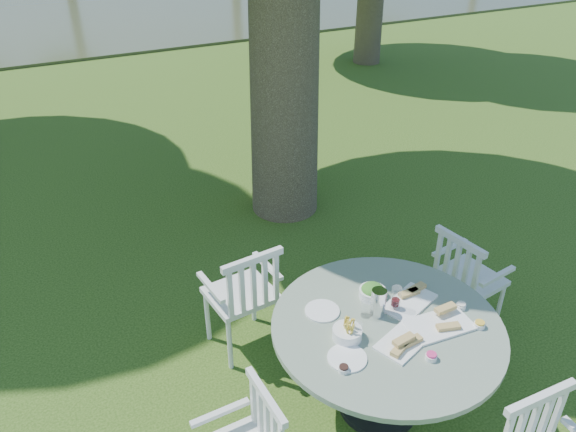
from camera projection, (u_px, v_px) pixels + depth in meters
name	position (u px, v px, depth m)	size (l,w,h in m)	color
ground	(298.00, 310.00, 4.89)	(140.00, 140.00, 0.00)	#1D3A0C
table	(386.00, 339.00, 3.68)	(1.50, 1.50, 0.77)	black
chair_ne	(463.00, 275.00, 4.42)	(0.50, 0.52, 0.93)	silver
chair_nw	(247.00, 294.00, 4.19)	(0.53, 0.50, 0.96)	silver
tableware	(383.00, 316.00, 3.62)	(1.08, 0.82, 0.20)	white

